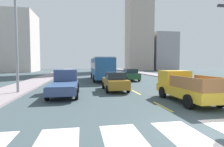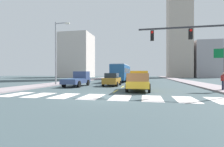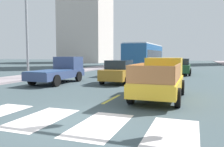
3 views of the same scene
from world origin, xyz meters
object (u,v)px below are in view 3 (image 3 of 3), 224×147
sedan_far (181,67)px  streetlight_left (28,21)px  sedan_near_right (120,72)px  pickup_stakebed (161,79)px  pickup_dark (60,71)px  city_bus (145,56)px

sedan_far → streetlight_left: bearing=-141.1°
streetlight_left → sedan_near_right: bearing=3.1°
streetlight_left → sedan_far: bearing=38.0°
pickup_stakebed → sedan_near_right: pickup_stakebed is taller
sedan_near_right → streetlight_left: 8.96m
pickup_stakebed → sedan_near_right: 6.23m
pickup_stakebed → sedan_near_right: bearing=125.0°
pickup_stakebed → pickup_dark: 8.84m
city_bus → streetlight_left: streetlight_left is taller
pickup_stakebed → city_bus: city_bus is taller
city_bus → sedan_near_right: bearing=-90.9°
sedan_far → sedan_near_right: bearing=-113.1°
sedan_far → streetlight_left: 15.66m
city_bus → sedan_near_right: (0.19, -10.17, -1.09)m
city_bus → streetlight_left: 13.48m
sedan_near_right → pickup_dark: bearing=-163.2°
sedan_near_right → pickup_stakebed: bearing=-53.6°
sedan_far → streetlight_left: size_ratio=0.49×
sedan_near_right → sedan_far: (3.96, 8.88, 0.00)m
sedan_near_right → sedan_far: bearing=65.4°
pickup_dark → streetlight_left: streetlight_left is taller
sedan_far → pickup_dark: bearing=-128.0°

